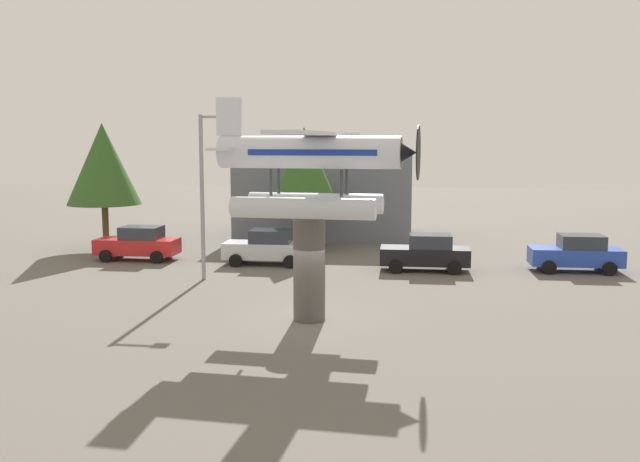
% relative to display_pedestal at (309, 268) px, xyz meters
% --- Properties ---
extents(ground_plane, '(140.00, 140.00, 0.00)m').
position_rel_display_pedestal_xyz_m(ground_plane, '(0.00, 0.00, -1.82)').
color(ground_plane, '#605B54').
extents(display_pedestal, '(1.10, 1.10, 3.64)m').
position_rel_display_pedestal_xyz_m(display_pedestal, '(0.00, 0.00, 0.00)').
color(display_pedestal, '#4C4742').
rests_on(display_pedestal, ground).
extents(floatplane_monument, '(6.98, 10.45, 4.00)m').
position_rel_display_pedestal_xyz_m(floatplane_monument, '(0.13, -0.01, 3.49)').
color(floatplane_monument, silver).
rests_on(floatplane_monument, display_pedestal).
extents(car_near_red, '(4.20, 2.02, 1.76)m').
position_rel_display_pedestal_xyz_m(car_near_red, '(-10.51, 11.10, -0.94)').
color(car_near_red, red).
rests_on(car_near_red, ground).
extents(car_mid_silver, '(4.20, 2.02, 1.76)m').
position_rel_display_pedestal_xyz_m(car_mid_silver, '(-3.60, 10.62, -0.94)').
color(car_mid_silver, silver).
rests_on(car_mid_silver, ground).
extents(car_far_black, '(4.20, 2.02, 1.76)m').
position_rel_display_pedestal_xyz_m(car_far_black, '(4.24, 9.87, -0.94)').
color(car_far_black, black).
rests_on(car_far_black, ground).
extents(car_distant_blue, '(4.20, 2.02, 1.76)m').
position_rel_display_pedestal_xyz_m(car_distant_blue, '(11.32, 10.56, -0.94)').
color(car_distant_blue, '#2847B7').
rests_on(car_distant_blue, ground).
extents(streetlight_primary, '(1.84, 0.28, 7.30)m').
position_rel_display_pedestal_xyz_m(streetlight_primary, '(-5.46, 6.50, 2.46)').
color(streetlight_primary, gray).
rests_on(streetlight_primary, ground).
extents(storefront_building, '(11.00, 7.22, 5.36)m').
position_rel_display_pedestal_xyz_m(storefront_building, '(-1.93, 22.00, 0.86)').
color(storefront_building, slate).
rests_on(storefront_building, ground).
extents(tree_west, '(4.13, 4.13, 7.16)m').
position_rel_display_pedestal_xyz_m(tree_west, '(-13.75, 14.42, 3.03)').
color(tree_west, brown).
rests_on(tree_west, ground).
extents(tree_east, '(4.01, 4.01, 6.92)m').
position_rel_display_pedestal_xyz_m(tree_east, '(-2.47, 15.68, 2.85)').
color(tree_east, brown).
rests_on(tree_east, ground).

